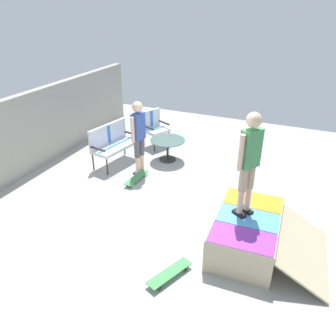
# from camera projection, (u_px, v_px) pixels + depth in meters

# --- Properties ---
(ground_plane) EXTENTS (12.00, 12.00, 0.10)m
(ground_plane) POSITION_uv_depth(u_px,v_px,m) (177.00, 213.00, 6.73)
(ground_plane) COLOR #A8A8A3
(back_wall_cinderblock) EXTENTS (9.00, 0.20, 1.87)m
(back_wall_cinderblock) POSITION_uv_depth(u_px,v_px,m) (19.00, 137.00, 7.70)
(back_wall_cinderblock) COLOR #9E998E
(back_wall_cinderblock) RESTS_ON ground_plane
(skate_ramp) EXTENTS (1.73, 1.90, 0.62)m
(skate_ramp) POSITION_uv_depth(u_px,v_px,m) (248.00, 233.00, 5.60)
(skate_ramp) COLOR tan
(skate_ramp) RESTS_ON ground_plane
(patio_bench) EXTENTS (1.33, 0.77, 1.02)m
(patio_bench) POSITION_uv_depth(u_px,v_px,m) (112.00, 141.00, 8.36)
(patio_bench) COLOR #2D2823
(patio_bench) RESTS_ON ground_plane
(patio_chair_near_house) EXTENTS (0.79, 0.76, 1.02)m
(patio_chair_near_house) POSITION_uv_depth(u_px,v_px,m) (154.00, 125.00, 9.38)
(patio_chair_near_house) COLOR #2D2823
(patio_chair_near_house) RESTS_ON ground_plane
(patio_table) EXTENTS (0.90, 0.90, 0.57)m
(patio_table) POSITION_uv_depth(u_px,v_px,m) (168.00, 146.00, 8.59)
(patio_table) COLOR #2D2823
(patio_table) RESTS_ON ground_plane
(person_watching) EXTENTS (0.47, 0.28, 1.80)m
(person_watching) POSITION_uv_depth(u_px,v_px,m) (138.00, 133.00, 7.62)
(person_watching) COLOR navy
(person_watching) RESTS_ON ground_plane
(person_skater) EXTENTS (0.42, 0.35, 1.76)m
(person_skater) POSITION_uv_depth(u_px,v_px,m) (249.00, 158.00, 5.10)
(person_skater) COLOR black
(person_skater) RESTS_ON skate_ramp
(skateboard_by_bench) EXTENTS (0.81, 0.23, 0.10)m
(skateboard_by_bench) POSITION_uv_depth(u_px,v_px,m) (136.00, 178.00, 7.74)
(skateboard_by_bench) COLOR #3F8C4C
(skateboard_by_bench) RESTS_ON ground_plane
(skateboard_spare) EXTENTS (0.81, 0.50, 0.10)m
(skateboard_spare) POSITION_uv_depth(u_px,v_px,m) (170.00, 273.00, 5.08)
(skateboard_spare) COLOR #3F8C4C
(skateboard_spare) RESTS_ON ground_plane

